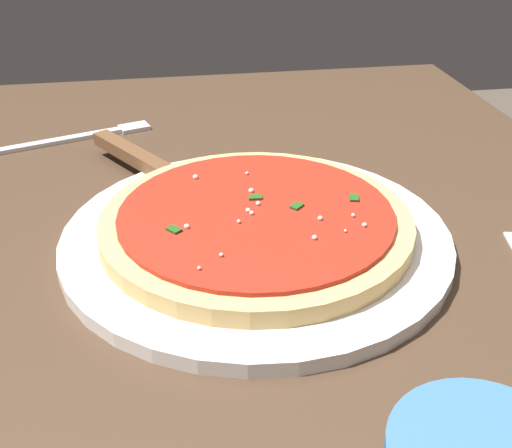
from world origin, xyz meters
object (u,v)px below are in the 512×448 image
at_px(pizza, 256,221).
at_px(fork, 85,136).
at_px(serving_plate, 256,237).
at_px(pizza_server, 152,167).

height_order(pizza, fork, pizza).
height_order(serving_plate, pizza_server, pizza_server).
bearing_deg(pizza_server, serving_plate, -147.73).
height_order(pizza, pizza_server, pizza).
relative_size(serving_plate, fork, 1.88).
bearing_deg(fork, serving_plate, -148.96).
bearing_deg(serving_plate, pizza_server, 32.27).
distance_m(serving_plate, pizza_server, 0.16).
bearing_deg(serving_plate, fork, 31.04).
distance_m(pizza, pizza_server, 0.16).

